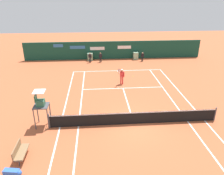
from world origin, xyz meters
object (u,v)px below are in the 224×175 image
at_px(equipment_bag, 13,172).
at_px(player_on_baseline, 122,75).
at_px(umpire_chair, 41,104).
at_px(ball_kid_left_post, 143,56).
at_px(ball_kid_centre_post, 90,57).
at_px(ball_kid_right_post, 100,57).
at_px(player_bench, 20,151).
at_px(tennis_ball_near_service_line, 133,76).

distance_m(equipment_bag, player_on_baseline, 13.72).
xyz_separation_m(umpire_chair, ball_kid_left_post, (10.33, 15.08, -1.00)).
bearing_deg(umpire_chair, ball_kid_centre_post, 168.30).
relative_size(umpire_chair, ball_kid_right_post, 1.98).
distance_m(player_on_baseline, ball_kid_centre_post, 8.61).
xyz_separation_m(player_bench, ball_kid_centre_post, (3.71, 18.39, 0.26)).
bearing_deg(tennis_ball_near_service_line, umpire_chair, -130.98).
height_order(player_bench, ball_kid_centre_post, ball_kid_centre_post).
relative_size(equipment_bag, ball_kid_centre_post, 0.72).
bearing_deg(ball_kid_right_post, umpire_chair, 67.10).
bearing_deg(player_on_baseline, umpire_chair, 61.69).
height_order(ball_kid_left_post, ball_kid_right_post, ball_kid_right_post).
relative_size(player_bench, ball_kid_centre_post, 1.08).
distance_m(player_bench, ball_kid_left_post, 21.39).
bearing_deg(ball_kid_right_post, player_on_baseline, 97.56).
xyz_separation_m(ball_kid_centre_post, ball_kid_right_post, (1.42, 0.00, 0.01)).
height_order(ball_kid_centre_post, tennis_ball_near_service_line, ball_kid_centre_post).
distance_m(umpire_chair, ball_kid_left_post, 18.31).
bearing_deg(tennis_ball_near_service_line, ball_kid_centre_post, 130.15).
bearing_deg(equipment_bag, umpire_chair, 82.46).
distance_m(player_bench, equipment_bag, 1.31).
xyz_separation_m(umpire_chair, ball_kid_right_post, (4.54, 15.08, -0.95)).
bearing_deg(player_bench, ball_kid_right_post, 164.42).
relative_size(equipment_bag, tennis_ball_near_service_line, 14.25).
relative_size(umpire_chair, player_bench, 1.86).
distance_m(equipment_bag, tennis_ball_near_service_line, 16.30).
xyz_separation_m(ball_kid_right_post, tennis_ball_near_service_line, (3.50, -5.83, -0.75)).
xyz_separation_m(equipment_bag, tennis_ball_near_service_line, (8.64, 13.82, -0.13)).
bearing_deg(player_on_baseline, equipment_bag, 72.69).
relative_size(ball_kid_centre_post, ball_kid_left_post, 1.06).
bearing_deg(equipment_bag, player_on_baseline, 58.87).
bearing_deg(ball_kid_left_post, ball_kid_centre_post, -5.35).
height_order(umpire_chair, ball_kid_left_post, umpire_chair).
bearing_deg(umpire_chair, tennis_ball_near_service_line, 139.02).
xyz_separation_m(equipment_bag, ball_kid_right_post, (5.15, 19.65, 0.62)).
xyz_separation_m(ball_kid_left_post, tennis_ball_near_service_line, (-2.29, -5.83, -0.69)).
relative_size(player_bench, ball_kid_right_post, 1.07).
relative_size(equipment_bag, ball_kid_right_post, 0.72).
relative_size(equipment_bag, ball_kid_left_post, 0.77).
height_order(equipment_bag, player_on_baseline, player_on_baseline).
distance_m(ball_kid_left_post, ball_kid_right_post, 5.79).
distance_m(ball_kid_centre_post, tennis_ball_near_service_line, 7.66).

